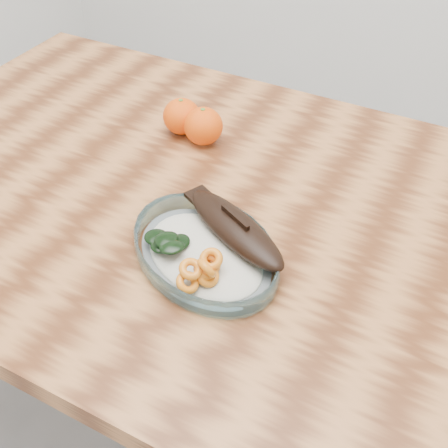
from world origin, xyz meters
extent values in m
plane|color=slate|center=(0.00, 0.00, 0.00)|extent=(3.00, 3.00, 0.00)
cube|color=#582C14|center=(0.00, 0.00, 0.73)|extent=(1.20, 0.80, 0.04)
cylinder|color=brown|center=(-0.54, 0.34, 0.35)|extent=(0.06, 0.06, 0.71)
ellipsoid|color=white|center=(0.11, -0.12, 0.76)|extent=(0.55, 0.48, 0.01)
torus|color=#82BCC9|center=(0.11, -0.12, 0.77)|extent=(0.60, 0.60, 0.03)
ellipsoid|color=white|center=(0.11, -0.12, 0.77)|extent=(0.48, 0.42, 0.02)
ellipsoid|color=black|center=(0.13, -0.08, 0.80)|extent=(0.22, 0.15, 0.04)
ellipsoid|color=black|center=(0.13, -0.08, 0.79)|extent=(0.18, 0.12, 0.02)
cube|color=black|center=(0.05, -0.04, 0.80)|extent=(0.05, 0.05, 0.01)
cube|color=black|center=(0.13, -0.08, 0.81)|extent=(0.06, 0.03, 0.02)
torus|color=orange|center=(0.13, -0.16, 0.79)|extent=(0.04, 0.04, 0.04)
torus|color=orange|center=(0.13, -0.17, 0.79)|extent=(0.03, 0.04, 0.04)
torus|color=orange|center=(0.13, -0.17, 0.79)|extent=(0.05, 0.04, 0.04)
torus|color=orange|center=(0.12, -0.20, 0.79)|extent=(0.05, 0.05, 0.03)
torus|color=orange|center=(0.13, -0.15, 0.79)|extent=(0.04, 0.03, 0.04)
torus|color=orange|center=(0.14, -0.17, 0.79)|extent=(0.04, 0.04, 0.04)
torus|color=orange|center=(0.13, -0.16, 0.79)|extent=(0.04, 0.04, 0.04)
torus|color=orange|center=(0.14, -0.17, 0.81)|extent=(0.05, 0.04, 0.04)
torus|color=orange|center=(0.12, -0.18, 0.81)|extent=(0.04, 0.04, 0.03)
torus|color=orange|center=(0.13, -0.16, 0.81)|extent=(0.04, 0.04, 0.03)
ellipsoid|color=black|center=(0.07, -0.13, 0.79)|extent=(0.03, 0.04, 0.01)
ellipsoid|color=black|center=(0.05, -0.15, 0.79)|extent=(0.05, 0.05, 0.01)
ellipsoid|color=black|center=(0.05, -0.15, 0.79)|extent=(0.05, 0.04, 0.01)
ellipsoid|color=black|center=(0.03, -0.14, 0.79)|extent=(0.04, 0.04, 0.01)
ellipsoid|color=black|center=(0.05, -0.15, 0.80)|extent=(0.05, 0.05, 0.01)
ellipsoid|color=black|center=(0.05, -0.14, 0.80)|extent=(0.04, 0.05, 0.01)
ellipsoid|color=black|center=(0.07, -0.16, 0.80)|extent=(0.05, 0.04, 0.01)
sphere|color=#FF4205|center=(-0.10, 0.15, 0.78)|extent=(0.07, 0.07, 0.07)
sphere|color=#FF4205|center=(-0.04, 0.14, 0.79)|extent=(0.07, 0.07, 0.07)
camera|label=1|loc=(0.40, -0.62, 1.34)|focal=45.00mm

